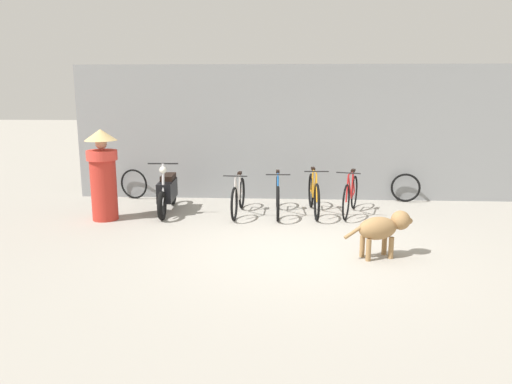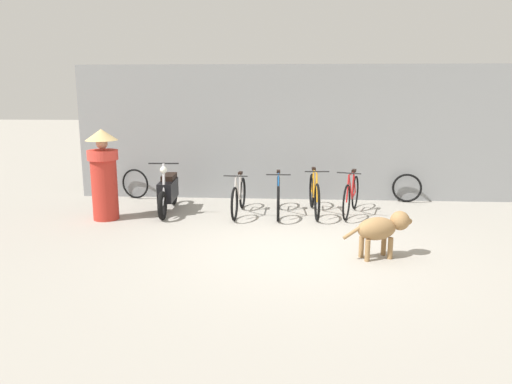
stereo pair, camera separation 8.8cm
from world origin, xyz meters
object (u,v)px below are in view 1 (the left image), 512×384
Objects in this scene: bicycle_3 at (350,196)px; motorcycle at (167,192)px; spare_tire_right at (134,184)px; bicycle_1 at (278,196)px; bicycle_0 at (238,197)px; spare_tire_left at (406,188)px; stray_dog at (383,228)px; person_in_robes at (103,172)px; bicycle_2 at (314,195)px.

motorcycle reaches higher than bicycle_3.
bicycle_1 is at bearing -20.56° from spare_tire_right.
bicycle_3 is (1.43, 0.09, 0.02)m from bicycle_1.
bicycle_0 is 1.44m from motorcycle.
bicycle_0 reaches higher than spare_tire_left.
spare_tire_left is at bearing 113.14° from bicycle_0.
spare_tire_right is (-6.03, -0.01, 0.02)m from spare_tire_left.
stray_dog is at bearing 53.02° from motorcycle.
bicycle_0 is at bearing -69.81° from bicycle_3.
bicycle_1 is at bearing -124.45° from person_in_robes.
bicycle_2 is 0.72m from bicycle_3.
bicycle_1 is at bearing 102.65° from stray_dog.
spare_tire_left is at bearing -118.05° from person_in_robes.
spare_tire_right is at bearing -108.81° from bicycle_2.
person_in_robes is (-4.85, 1.88, 0.46)m from stray_dog.
motorcycle reaches higher than spare_tire_left.
bicycle_1 is at bearing -69.90° from bicycle_3.
bicycle_2 is at bearing -125.14° from person_in_robes.
bicycle_3 is 0.89× the size of motorcycle.
motorcycle is at bearing -92.15° from bicycle_2.
bicycle_0 is 2.78m from spare_tire_right.
stray_dog is 1.71× the size of spare_tire_left.
motorcycle is (-2.22, 0.05, 0.06)m from bicycle_1.
motorcycle reaches higher than bicycle_1.
stray_dog is at bearing 31.33° from bicycle_1.
bicycle_3 is 1.76m from spare_tire_left.
person_in_robes reaches higher than spare_tire_left.
spare_tire_right is at bearing -86.97° from bicycle_3.
motorcycle reaches higher than spare_tire_right.
bicycle_3 reaches higher than spare_tire_left.
spare_tire_left is (2.07, 1.14, -0.06)m from bicycle_2.
person_in_robes is (-3.98, -0.68, 0.53)m from bicycle_2.
motorcycle is 1.57m from spare_tire_right.
spare_tire_left is (3.56, 1.28, -0.03)m from bicycle_0.
motorcycle is 1.06× the size of person_in_robes.
person_in_robes reaches higher than bicycle_0.
stray_dog reaches higher than spare_tire_right.
bicycle_2 is at bearing 98.47° from bicycle_0.
person_in_robes is at bearing -74.17° from bicycle_0.
spare_tire_right is at bearing -111.81° from bicycle_1.
bicycle_2 is 2.36m from spare_tire_left.
bicycle_2 reaches higher than spare_tire_right.
spare_tire_left is at bearing 112.55° from bicycle_1.
bicycle_2 is 1.05× the size of person_in_robes.
bicycle_2 is 1.11× the size of bicycle_3.
person_in_robes reaches higher than stray_dog.
motorcycle is at bearing -92.50° from bicycle_1.
bicycle_1 is 2.22m from motorcycle.
person_in_robes is at bearing -61.75° from motorcycle.
stray_dog is 1.61× the size of spare_tire_right.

